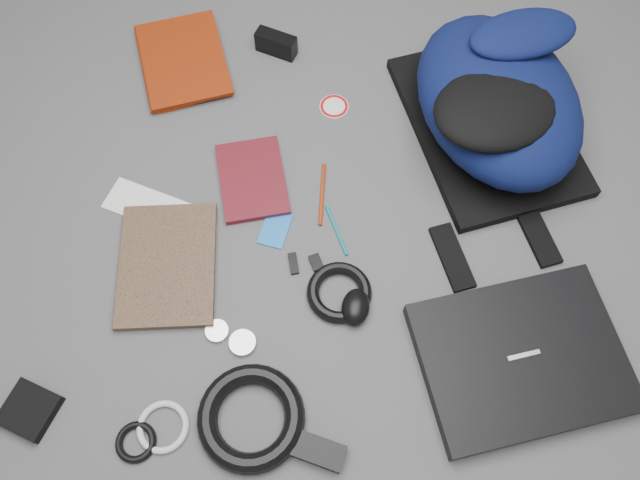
# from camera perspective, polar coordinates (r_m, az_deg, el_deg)

# --- Properties ---
(ground) EXTENTS (4.00, 4.00, 0.00)m
(ground) POSITION_cam_1_polar(r_m,az_deg,el_deg) (1.40, 0.00, -0.35)
(ground) COLOR #4F4F51
(ground) RESTS_ON ground
(backpack) EXTENTS (0.54, 0.64, 0.23)m
(backpack) POSITION_cam_1_polar(r_m,az_deg,el_deg) (1.52, 15.95, 12.24)
(backpack) COLOR #080E33
(backpack) RESTS_ON ground
(laptop) EXTENTS (0.48, 0.42, 0.04)m
(laptop) POSITION_cam_1_polar(r_m,az_deg,el_deg) (1.36, 17.89, -10.20)
(laptop) COLOR black
(laptop) RESTS_ON ground
(textbook_red) EXTENTS (0.29, 0.34, 0.03)m
(textbook_red) POSITION_cam_1_polar(r_m,az_deg,el_deg) (1.71, -15.95, 14.75)
(textbook_red) COLOR maroon
(textbook_red) RESTS_ON ground
(comic_book) EXTENTS (0.24, 0.31, 0.02)m
(comic_book) POSITION_cam_1_polar(r_m,az_deg,el_deg) (1.43, -17.91, -2.36)
(comic_book) COLOR #9C680B
(comic_book) RESTS_ON ground
(envelope) EXTENTS (0.21, 0.14, 0.00)m
(envelope) POSITION_cam_1_polar(r_m,az_deg,el_deg) (1.50, -15.63, 3.06)
(envelope) COLOR white
(envelope) RESTS_ON ground
(dvd_case) EXTENTS (0.20, 0.24, 0.02)m
(dvd_case) POSITION_cam_1_polar(r_m,az_deg,el_deg) (1.48, -6.21, 5.54)
(dvd_case) COLOR #490E14
(dvd_case) RESTS_ON ground
(compact_camera) EXTENTS (0.11, 0.07, 0.06)m
(compact_camera) POSITION_cam_1_polar(r_m,az_deg,el_deg) (1.69, -4.03, 17.46)
(compact_camera) COLOR black
(compact_camera) RESTS_ON ground
(sticker_disc) EXTENTS (0.09, 0.09, 0.00)m
(sticker_disc) POSITION_cam_1_polar(r_m,az_deg,el_deg) (1.59, 1.29, 12.11)
(sticker_disc) COLOR white
(sticker_disc) RESTS_ON ground
(pen_teal) EXTENTS (0.06, 0.12, 0.01)m
(pen_teal) POSITION_cam_1_polar(r_m,az_deg,el_deg) (1.41, 1.52, 0.90)
(pen_teal) COLOR #0E777E
(pen_teal) RESTS_ON ground
(pen_red) EXTENTS (0.01, 0.16, 0.01)m
(pen_red) POSITION_cam_1_polar(r_m,az_deg,el_deg) (1.45, 0.20, 4.21)
(pen_red) COLOR #9B2C0B
(pen_red) RESTS_ON ground
(id_badge) EXTENTS (0.08, 0.10, 0.00)m
(id_badge) POSITION_cam_1_polar(r_m,az_deg,el_deg) (1.42, -4.11, 1.04)
(id_badge) COLOR blue
(id_badge) RESTS_ON ground
(usb_black) EXTENTS (0.03, 0.05, 0.01)m
(usb_black) POSITION_cam_1_polar(r_m,az_deg,el_deg) (1.38, -2.45, -2.16)
(usb_black) COLOR black
(usb_black) RESTS_ON ground
(key_fob) EXTENTS (0.04, 0.04, 0.01)m
(key_fob) POSITION_cam_1_polar(r_m,az_deg,el_deg) (1.38, -0.36, -2.08)
(key_fob) COLOR black
(key_fob) RESTS_ON ground
(mouse) EXTENTS (0.07, 0.09, 0.04)m
(mouse) POSITION_cam_1_polar(r_m,az_deg,el_deg) (1.32, 3.27, -6.16)
(mouse) COLOR black
(mouse) RESTS_ON ground
(headphone_left) EXTENTS (0.07, 0.07, 0.01)m
(headphone_left) POSITION_cam_1_polar(r_m,az_deg,el_deg) (1.32, -7.09, -9.32)
(headphone_left) COLOR #ACABAD
(headphone_left) RESTS_ON ground
(headphone_right) EXTENTS (0.06, 0.06, 0.01)m
(headphone_right) POSITION_cam_1_polar(r_m,az_deg,el_deg) (1.34, -9.39, -8.22)
(headphone_right) COLOR silver
(headphone_right) RESTS_ON ground
(cable_coil) EXTENTS (0.18, 0.18, 0.03)m
(cable_coil) POSITION_cam_1_polar(r_m,az_deg,el_deg) (1.34, 1.77, -4.80)
(cable_coil) COLOR black
(cable_coil) RESTS_ON ground
(power_brick) EXTENTS (0.13, 0.08, 0.03)m
(power_brick) POSITION_cam_1_polar(r_m,az_deg,el_deg) (1.27, -0.54, -18.61)
(power_brick) COLOR black
(power_brick) RESTS_ON ground
(power_cord_coil) EXTENTS (0.28, 0.28, 0.04)m
(power_cord_coil) POSITION_cam_1_polar(r_m,az_deg,el_deg) (1.27, -6.33, -15.83)
(power_cord_coil) COLOR black
(power_cord_coil) RESTS_ON ground
(pouch) EXTENTS (0.12, 0.12, 0.03)m
(pouch) POSITION_cam_1_polar(r_m,az_deg,el_deg) (1.40, -25.03, -13.91)
(pouch) COLOR black
(pouch) RESTS_ON ground
(earbud_coil) EXTENTS (0.10, 0.10, 0.02)m
(earbud_coil) POSITION_cam_1_polar(r_m,az_deg,el_deg) (1.32, -16.48, -17.30)
(earbud_coil) COLOR black
(earbud_coil) RESTS_ON ground
(white_cable_coil) EXTENTS (0.13, 0.13, 0.01)m
(white_cable_coil) POSITION_cam_1_polar(r_m,az_deg,el_deg) (1.32, -14.17, -16.23)
(white_cable_coil) COLOR silver
(white_cable_coil) RESTS_ON ground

